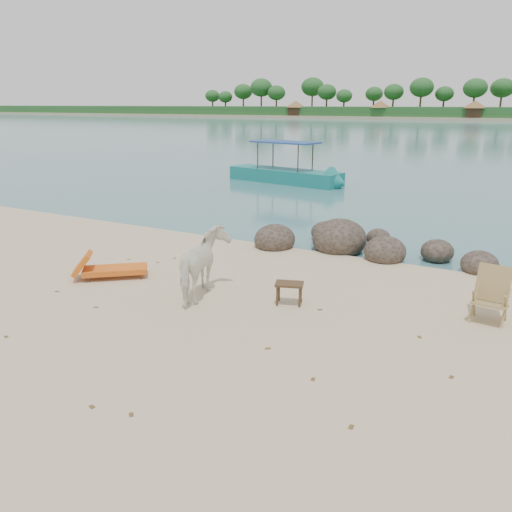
{
  "coord_description": "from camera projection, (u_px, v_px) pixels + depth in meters",
  "views": [
    {
      "loc": [
        4.59,
        -6.55,
        3.97
      ],
      "look_at": [
        0.03,
        2.0,
        1.0
      ],
      "focal_mm": 35.0,
      "sensor_mm": 36.0,
      "label": 1
    }
  ],
  "objects": [
    {
      "name": "water",
      "position": [
        499.0,
        128.0,
        84.7
      ],
      "size": [
        400.0,
        400.0,
        0.0
      ],
      "primitive_type": "plane",
      "color": "#3A7075",
      "rests_on": "ground"
    },
    {
      "name": "far_scenery",
      "position": [
        512.0,
        107.0,
        123.17
      ],
      "size": [
        420.0,
        18.0,
        9.5
      ],
      "color": "#1E4C1E",
      "rests_on": "ground"
    },
    {
      "name": "boulders",
      "position": [
        351.0,
        244.0,
        13.93
      ],
      "size": [
        6.43,
        2.92,
        1.14
      ],
      "rotation": [
        0.0,
        0.0,
        0.38
      ],
      "color": "#2B251C",
      "rests_on": "ground"
    },
    {
      "name": "cow",
      "position": [
        204.0,
        266.0,
        10.42
      ],
      "size": [
        1.21,
        1.85,
        1.44
      ],
      "primitive_type": "imported",
      "rotation": [
        0.0,
        0.0,
        3.42
      ],
      "color": "white",
      "rests_on": "ground"
    },
    {
      "name": "side_table",
      "position": [
        289.0,
        295.0,
        10.17
      ],
      "size": [
        0.65,
        0.52,
        0.46
      ],
      "primitive_type": null,
      "rotation": [
        0.0,
        0.0,
        0.32
      ],
      "color": "#362715",
      "rests_on": "ground"
    },
    {
      "name": "lounge_chair",
      "position": [
        115.0,
        267.0,
        11.73
      ],
      "size": [
        1.82,
        1.63,
        0.55
      ],
      "primitive_type": null,
      "rotation": [
        0.0,
        0.0,
        0.67
      ],
      "color": "#CD6718",
      "rests_on": "ground"
    },
    {
      "name": "deck_chair",
      "position": [
        491.0,
        298.0,
        9.28
      ],
      "size": [
        0.73,
        0.79,
        1.02
      ],
      "primitive_type": null,
      "rotation": [
        0.0,
        0.0,
        -0.12
      ],
      "color": "#9D834E",
      "rests_on": "ground"
    },
    {
      "name": "boat_near",
      "position": [
        285.0,
        148.0,
        25.95
      ],
      "size": [
        7.27,
        2.79,
        3.45
      ],
      "primitive_type": null,
      "rotation": [
        0.0,
        0.0,
        -0.17
      ],
      "color": "#156F6C",
      "rests_on": "water"
    },
    {
      "name": "dead_leaves",
      "position": [
        170.0,
        329.0,
        9.14
      ],
      "size": [
        8.47,
        7.13,
        0.0
      ],
      "color": "brown",
      "rests_on": "ground"
    }
  ]
}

